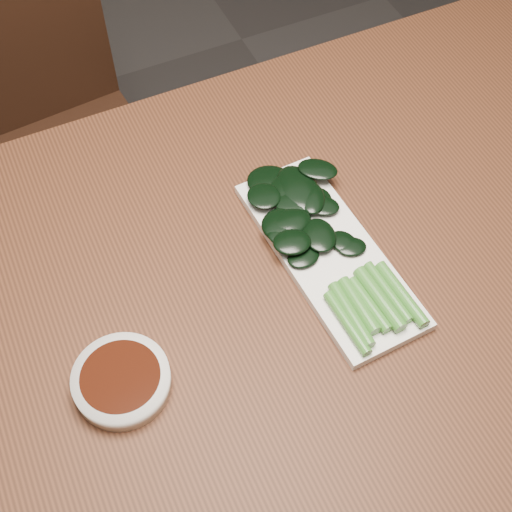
% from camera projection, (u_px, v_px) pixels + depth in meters
% --- Properties ---
extents(ground, '(6.00, 6.00, 0.00)m').
position_uv_depth(ground, '(260.00, 460.00, 1.59)').
color(ground, '#2F2D2C').
rests_on(ground, ground).
extents(table, '(1.40, 0.80, 0.75)m').
position_uv_depth(table, '(263.00, 306.00, 1.03)').
color(table, '#4B2715').
rests_on(table, ground).
extents(chair_far, '(0.41, 0.41, 0.89)m').
position_uv_depth(chair_far, '(51.00, 134.00, 1.49)').
color(chair_far, black).
rests_on(chair_far, ground).
extents(sauce_bowl, '(0.12, 0.12, 0.03)m').
position_uv_depth(sauce_bowl, '(122.00, 381.00, 0.87)').
color(sauce_bowl, white).
rests_on(sauce_bowl, table).
extents(serving_plate, '(0.14, 0.33, 0.01)m').
position_uv_depth(serving_plate, '(329.00, 254.00, 0.98)').
color(serving_plate, white).
rests_on(serving_plate, table).
extents(gai_lan, '(0.16, 0.35, 0.02)m').
position_uv_depth(gai_lan, '(315.00, 230.00, 0.99)').
color(gai_lan, '#42842D').
rests_on(gai_lan, serving_plate).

